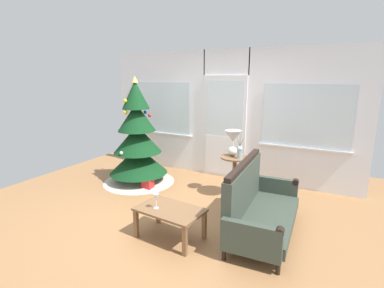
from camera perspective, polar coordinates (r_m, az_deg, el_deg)
ground_plane at (r=4.48m, az=-3.94°, el=-13.95°), size 6.76×6.76×0.00m
back_wall_with_door at (r=5.91m, az=6.50°, el=5.70°), size 5.20×0.14×2.55m
christmas_tree at (r=5.70m, az=-10.59°, el=-0.16°), size 1.38×1.38×2.04m
settee_sofa at (r=4.01m, az=12.54°, el=-11.64°), size 0.79×1.68×0.96m
side_table at (r=5.04m, az=8.31°, el=-4.73°), size 0.50×0.48×0.71m
table_lamp at (r=4.96m, az=8.00°, el=0.89°), size 0.28×0.28×0.44m
flower_vase at (r=4.86m, az=9.31°, el=-1.45°), size 0.11×0.10×0.35m
coffee_table at (r=3.81m, az=-4.36°, el=-13.29°), size 0.89×0.60×0.40m
wine_glass at (r=3.76m, az=-7.06°, el=-10.40°), size 0.08×0.08×0.20m
gift_box at (r=5.49m, az=-8.64°, el=-7.75°), size 0.18×0.17×0.18m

